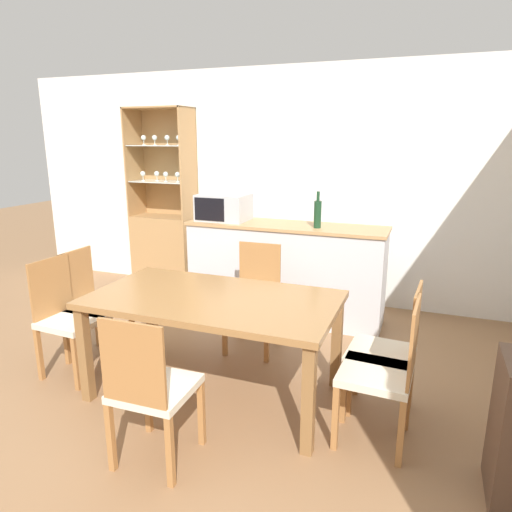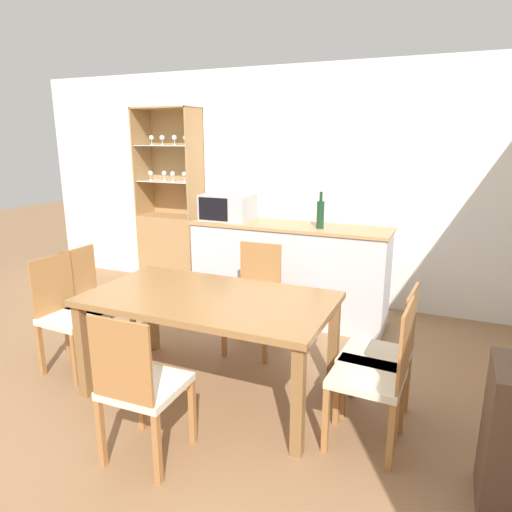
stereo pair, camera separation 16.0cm
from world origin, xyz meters
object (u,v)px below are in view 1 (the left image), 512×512
Objects in this scene: dining_table at (214,308)px; dining_chair_side_left_far at (93,306)px; dining_chair_head_near at (151,389)px; dining_chair_head_far at (254,298)px; microwave at (224,207)px; dining_chair_side_left_near at (68,318)px; display_cabinet at (165,237)px; dining_chair_side_right_near at (384,372)px; wine_bottle at (318,213)px; dining_chair_side_right_far at (388,352)px.

dining_chair_side_left_far is (-1.18, 0.14, -0.19)m from dining_table.
dining_chair_head_near is 1.00× the size of dining_chair_head_far.
dining_chair_head_near is 1.80× the size of microwave.
dining_chair_side_left_far is 1.00× the size of dining_chair_side_left_near.
dining_chair_head_far is (-0.00, 1.58, 0.00)m from dining_chair_head_near.
microwave is at bearing -24.40° from display_cabinet.
dining_chair_side_left_near is 1.91m from microwave.
dining_chair_side_left_near reaches higher than dining_table.
dining_chair_side_left_near is at bearing 149.59° from dining_chair_head_near.
display_cabinet is at bearing 55.03° from dining_chair_side_right_near.
dining_chair_side_right_near is 2.37m from dining_chair_side_left_far.
microwave is at bearing 160.58° from dining_chair_side_left_far.
dining_table is 1.20m from dining_chair_side_left_far.
dining_table is at bearing 99.79° from dining_chair_side_left_near.
dining_chair_head_near and dining_chair_side_right_near have the same top height.
display_cabinet is 2.34× the size of dining_chair_side_right_near.
dining_chair_side_left_near is 2.64× the size of wine_bottle.
dining_chair_head_near is (1.66, -2.83, -0.15)m from display_cabinet.
display_cabinet is at bearing 129.11° from dining_table.
dining_chair_side_right_far is 1.80× the size of microwave.
dining_chair_side_right_far is 2.64× the size of wine_bottle.
dining_chair_head_near is 2.42m from wine_bottle.
dining_chair_side_left_near and dining_chair_head_far have the same top height.
dining_chair_side_right_near is at bearing 92.98° from dining_chair_side_left_near.
dining_chair_side_right_far is at bearing -59.28° from wine_bottle.
dining_chair_side_right_near is at bearing -176.21° from dining_chair_side_right_far.
dining_chair_head_near reaches higher than dining_table.
dining_table is 1.87× the size of dining_chair_side_left_near.
dining_chair_side_right_near is 2.64× the size of wine_bottle.
dining_chair_side_right_near is 1.00× the size of dining_chair_side_right_far.
dining_chair_side_right_near is 1.80× the size of microwave.
display_cabinet is 2.63m from dining_table.
dining_chair_side_left_far and dining_chair_side_right_far have the same top height.
dining_chair_side_left_near is at bearing -107.10° from microwave.
dining_chair_side_right_near is at bearing -43.42° from microwave.
dining_chair_side_left_far is at bearing -75.71° from display_cabinet.
wine_bottle is at bearing -119.02° from dining_chair_head_far.
dining_table is at bearing 87.78° from dining_chair_head_far.
dining_chair_head_far is at bearing 54.24° from dining_chair_side_right_near.
display_cabinet is at bearing 118.98° from dining_chair_head_near.
microwave is at bearing 103.87° from dining_chair_head_near.
dining_table is 1.87× the size of dining_chair_side_right_far.
display_cabinet reaches higher than dining_chair_side_left_far.
display_cabinet reaches higher than dining_chair_side_right_near.
microwave is at bearing 55.38° from dining_chair_side_right_far.
dining_chair_head_far is (1.17, 0.93, 0.00)m from dining_chair_side_left_near.
dining_chair_side_left_near is (0.00, -0.28, 0.00)m from dining_chair_side_left_far.
dining_chair_side_right_near is at bearing 139.25° from dining_chair_head_far.
dining_chair_side_left_far is 2.35m from dining_chair_side_right_far.
dining_chair_head_near is at bearing 87.76° from dining_chair_head_far.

